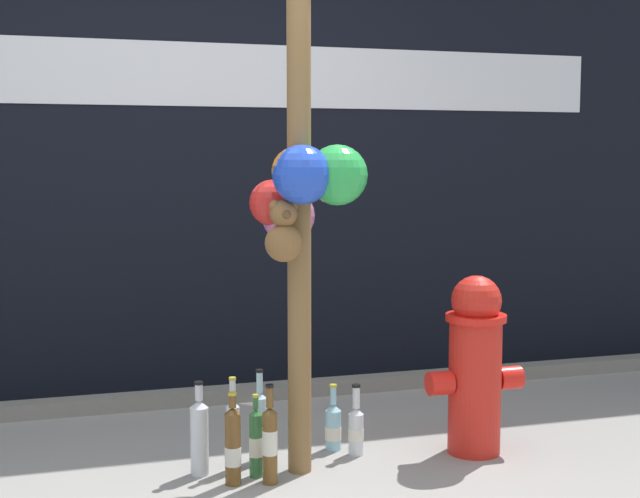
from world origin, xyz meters
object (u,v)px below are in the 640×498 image
Objects in this scene: fire_hydrant at (475,364)px; memorial_post at (301,151)px; bottle_2 at (333,427)px; bottle_7 at (233,446)px; bottle_1 at (356,429)px; bottle_0 at (199,435)px; bottle_4 at (260,424)px; bottle_3 at (256,443)px; bottle_6 at (270,442)px; bottle_5 at (233,433)px.

memorial_post is at bearing -177.92° from fire_hydrant.
bottle_2 is 0.60m from bottle_7.
bottle_1 is (-0.52, 0.12, -0.29)m from fire_hydrant.
bottle_7 is at bearing -171.35° from memorial_post.
memorial_post is at bearing 8.65° from bottle_7.
fire_hydrant is at bearing -20.04° from bottle_2.
bottle_0 is 0.19m from bottle_7.
fire_hydrant is 1.00m from bottle_4.
bottle_3 is 0.85× the size of bottle_6.
bottle_2 is 0.73× the size of bottle_6.
bottle_4 is (-0.43, 0.05, 0.05)m from bottle_1.
bottle_2 is 0.86× the size of bottle_3.
bottle_0 is 0.32m from bottle_6.
bottle_2 is at bearing 128.09° from bottle_1.
bottle_2 is 0.50m from bottle_6.
bottle_5 is (-1.09, 0.08, -0.24)m from fire_hydrant.
bottle_0 reaches higher than bottle_3.
bottle_5 is at bearing 78.87° from bottle_7.
bottle_5 is (0.14, 0.00, -0.00)m from bottle_0.
memorial_post is 1.20m from bottle_6.
bottle_4 is at bearing 173.51° from bottle_1.
bottle_6 is at bearing -153.31° from memorial_post.
memorial_post reaches higher than bottle_0.
memorial_post reaches higher than bottle_4.
memorial_post is 6.24× the size of bottle_4.
bottle_3 is 0.10m from bottle_6.
bottle_0 is at bearing 165.66° from memorial_post.
bottle_4 is (0.06, 0.19, 0.02)m from bottle_3.
bottle_6 is (0.04, -0.09, 0.03)m from bottle_3.
bottle_3 is at bearing -50.95° from bottle_5.
memorial_post is 1.25m from fire_hydrant.
bottle_4 reaches higher than bottle_0.
fire_hydrant is at bearing 2.08° from memorial_post.
bottle_4 is 1.01× the size of bottle_5.
bottle_5 is 0.98× the size of bottle_6.
bottle_0 is (-1.23, 0.08, -0.24)m from fire_hydrant.
fire_hydrant is 1.15m from bottle_7.
bottle_1 is (0.30, 0.15, -1.24)m from memorial_post.
bottle_6 reaches higher than bottle_0.
fire_hydrant is 1.04m from bottle_3.
fire_hydrant is 2.10× the size of bottle_7.
bottle_2 is (0.63, 0.14, -0.06)m from bottle_0.
bottle_1 is 0.79× the size of bottle_4.
bottle_0 is 1.32× the size of bottle_2.
bottle_0 is 0.65m from bottle_2.
bottle_2 is 0.79× the size of bottle_7.
bottle_2 is (0.22, 0.25, -1.25)m from memorial_post.
bottle_6 is at bearing -58.13° from bottle_5.
fire_hydrant reaches higher than bottle_3.
bottle_4 is at bearing 123.94° from memorial_post.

